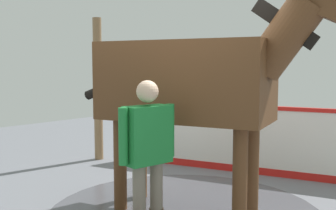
# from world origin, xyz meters

# --- Properties ---
(ground_plane) EXTENTS (16.00, 16.00, 0.02)m
(ground_plane) POSITION_xyz_m (0.00, 0.00, -0.01)
(ground_plane) COLOR slate
(barrier_wall) EXTENTS (1.21, 3.94, 1.12)m
(barrier_wall) POSITION_xyz_m (1.95, 0.47, 0.52)
(barrier_wall) COLOR white
(barrier_wall) RESTS_ON ground
(roof_post_far) EXTENTS (0.16, 0.16, 2.64)m
(roof_post_far) POSITION_xyz_m (0.98, 2.87, 1.32)
(roof_post_far) COLOR olive
(roof_post_far) RESTS_ON ground
(horse) EXTENTS (1.43, 3.28, 2.69)m
(horse) POSITION_xyz_m (-0.02, -0.23, 1.59)
(horse) COLOR brown
(horse) RESTS_ON ground
(handler) EXTENTS (0.66, 0.29, 1.63)m
(handler) POSITION_xyz_m (-0.95, -0.37, 0.93)
(handler) COLOR #47331E
(handler) RESTS_ON ground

